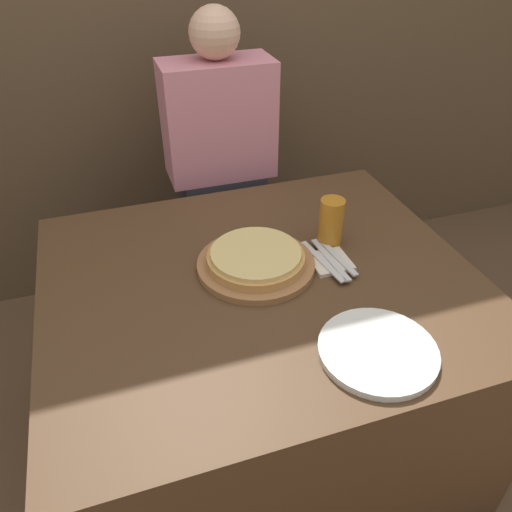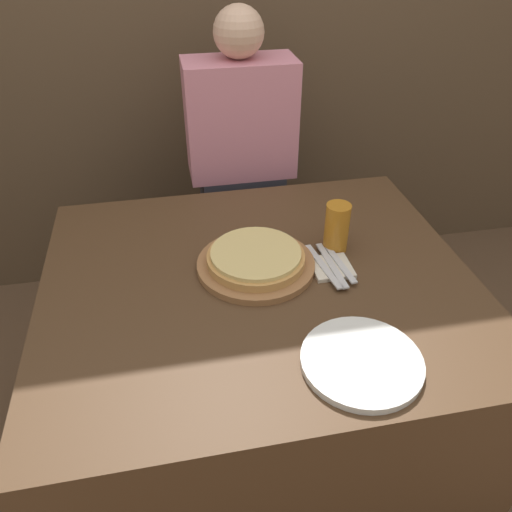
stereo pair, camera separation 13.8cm
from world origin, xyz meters
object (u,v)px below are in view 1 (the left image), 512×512
Objects in this scene: beer_glass at (331,220)px; fork at (321,260)px; dinner_knife at (330,258)px; spoon at (338,257)px; diner_person at (222,188)px; dinner_plate at (378,351)px; pizza_on_board at (256,260)px.

beer_glass is 0.13m from fork.
spoon is (0.02, 0.00, 0.00)m from dinner_knife.
diner_person is (-0.14, 0.69, -0.10)m from dinner_knife.
dinner_plate is at bearing -101.08° from spoon.
dinner_plate is at bearing -93.10° from fork.
fork is at bearing 180.00° from spoon.
diner_person is at bearing 103.29° from spoon.
dinner_knife is at bearing 180.00° from spoon.
dinner_plate reaches higher than spoon.
diner_person reaches higher than fork.
beer_glass is at bearing 53.74° from fork.
beer_glass is 0.12m from dinner_knife.
dinner_knife is 0.71m from diner_person.
dinner_plate is 1.05m from diner_person.
diner_person reaches higher than spoon.
dinner_plate is 0.35m from fork.
pizza_on_board is 0.26× the size of diner_person.
dinner_knife is at bearing 0.00° from fork.
beer_glass is at bearing -73.43° from diner_person.
dinner_plate is at bearing -97.12° from dinner_knife.
pizza_on_board is 1.56× the size of fork.
pizza_on_board is at bearing 169.43° from spoon.
diner_person is at bearing 99.28° from fork.
dinner_plate reaches higher than dinner_knife.
spoon is at bearing -99.90° from beer_glass.
spoon is 0.14× the size of diner_person.
pizza_on_board reaches higher than spoon.
dinner_plate is (0.16, -0.40, -0.02)m from pizza_on_board.
beer_glass is 0.65m from diner_person.
spoon is at bearing 0.00° from fork.
beer_glass is at bearing 79.16° from dinner_plate.
fork is 0.17× the size of diner_person.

